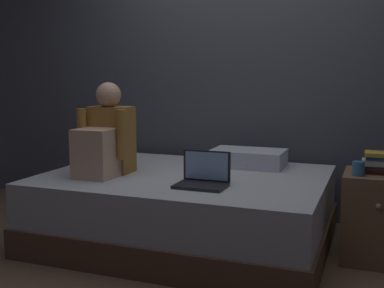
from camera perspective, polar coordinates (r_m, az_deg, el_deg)
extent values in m
plane|color=brown|center=(3.30, 0.67, -13.43)|extent=(8.00, 8.00, 0.00)
cube|color=#424751|center=(4.21, 6.45, 9.95)|extent=(5.60, 0.10, 2.70)
cube|color=brown|center=(3.59, -0.69, -9.87)|extent=(2.00, 1.50, 0.20)
cube|color=#B2B7C1|center=(3.52, -0.69, -5.96)|extent=(1.96, 1.46, 0.30)
cube|color=brown|center=(3.42, 21.01, -8.03)|extent=(0.44, 0.44, 0.58)
sphere|color=gray|center=(3.18, 21.12, -6.87)|extent=(0.04, 0.04, 0.04)
cube|color=olive|center=(3.57, -9.44, 0.53)|extent=(0.30, 0.20, 0.48)
sphere|color=tan|center=(3.52, -9.81, 5.72)|extent=(0.18, 0.18, 0.18)
cube|color=tan|center=(3.40, -11.28, -1.09)|extent=(0.26, 0.24, 0.34)
cylinder|color=olive|center=(3.53, -12.85, 1.34)|extent=(0.07, 0.07, 0.34)
cylinder|color=olive|center=(3.37, -8.31, 1.13)|extent=(0.07, 0.07, 0.34)
cube|color=black|center=(3.07, 1.03, -4.96)|extent=(0.32, 0.22, 0.02)
cube|color=black|center=(3.15, 1.75, -2.57)|extent=(0.32, 0.01, 0.20)
cube|color=#8CB2EA|center=(3.15, 1.70, -2.59)|extent=(0.29, 0.00, 0.18)
cube|color=silver|center=(3.80, 6.62, -1.65)|extent=(0.56, 0.36, 0.13)
cube|color=#9E2D28|center=(3.37, 21.20, -2.99)|extent=(0.23, 0.14, 0.02)
cube|color=black|center=(3.35, 21.37, -2.61)|extent=(0.20, 0.16, 0.02)
cube|color=beige|center=(3.35, 21.06, -2.06)|extent=(0.20, 0.12, 0.04)
cube|color=#284C84|center=(3.35, 21.34, -1.56)|extent=(0.18, 0.13, 0.02)
cube|color=gold|center=(3.35, 21.14, -1.11)|extent=(0.17, 0.16, 0.02)
cylinder|color=teal|center=(3.23, 19.00, -2.74)|extent=(0.08, 0.08, 0.09)
ellipsoid|color=#3D4C8E|center=(3.68, 6.72, -2.33)|extent=(0.15, 0.13, 0.08)
ellipsoid|color=#3D4C8E|center=(3.74, 6.88, -1.97)|extent=(0.20, 0.17, 0.11)
ellipsoid|color=#3D4C8E|center=(3.66, 9.03, -2.32)|extent=(0.18, 0.15, 0.10)
ellipsoid|color=#3D4C8E|center=(3.74, 8.00, -1.97)|extent=(0.20, 0.17, 0.11)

